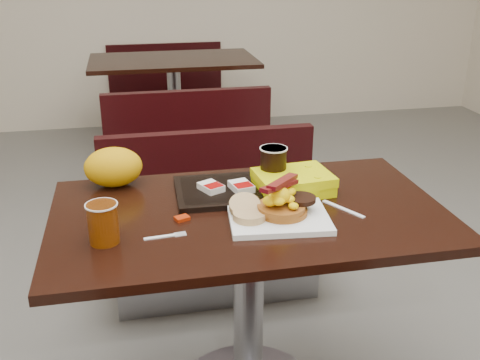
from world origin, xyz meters
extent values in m
cube|color=white|center=(0.07, -0.09, 0.76)|extent=(0.31, 0.25, 0.02)
cylinder|color=#A8591C|center=(0.08, -0.08, 0.78)|extent=(0.17, 0.17, 0.03)
cylinder|color=black|center=(0.14, -0.07, 0.80)|extent=(0.09, 0.09, 0.01)
ellipsoid|color=#FFC705|center=(0.07, -0.09, 0.82)|extent=(0.11, 0.09, 0.05)
cylinder|color=tan|center=(-0.02, -0.09, 0.78)|extent=(0.12, 0.12, 0.02)
cylinder|color=tan|center=(-0.02, -0.05, 0.79)|extent=(0.10, 0.10, 0.05)
cylinder|color=#913A05|center=(-0.43, -0.12, 0.81)|extent=(0.10, 0.10, 0.11)
cube|color=white|center=(0.28, -0.05, 0.75)|extent=(0.09, 0.15, 0.00)
cube|color=#9E2206|center=(-0.21, -0.03, 0.76)|extent=(0.05, 0.04, 0.01)
cube|color=#8C0504|center=(-0.11, 0.12, 0.76)|extent=(0.05, 0.04, 0.01)
cube|color=black|center=(-0.02, 0.14, 0.76)|extent=(0.38, 0.28, 0.02)
cube|color=silver|center=(-0.10, 0.13, 0.78)|extent=(0.09, 0.10, 0.02)
cube|color=silver|center=(0.00, 0.12, 0.78)|extent=(0.08, 0.10, 0.02)
cylinder|color=black|center=(0.12, 0.17, 0.83)|extent=(0.10, 0.10, 0.12)
cube|color=#CDCF03|center=(0.17, 0.11, 0.78)|extent=(0.26, 0.20, 0.06)
ellipsoid|color=#CD8106|center=(-0.40, 0.28, 0.82)|extent=(0.22, 0.17, 0.13)
camera|label=1|loc=(-0.34, -1.51, 1.49)|focal=41.86mm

